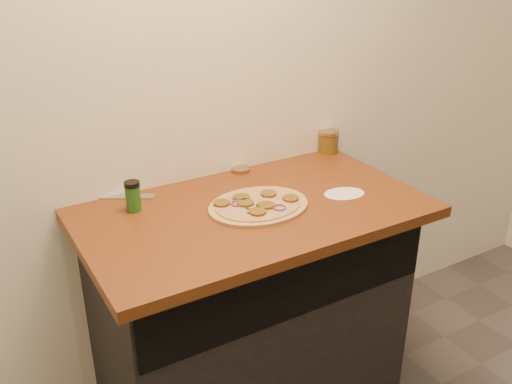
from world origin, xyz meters
TOP-DOWN VIEW (x-y plane):
  - cabinet at (0.00, 1.45)m, footprint 1.10×0.60m
  - countertop at (0.00, 1.42)m, footprint 1.20×0.70m
  - pizza at (0.01, 1.41)m, footprint 0.36×0.36m
  - chefs_knife at (-0.42, 1.76)m, footprint 0.28×0.18m
  - mason_jar_lid at (0.12, 1.72)m, footprint 0.09×0.09m
  - salsa_jar at (0.55, 1.72)m, footprint 0.09×0.09m
  - spice_shaker at (-0.37, 1.60)m, footprint 0.05×0.05m
  - flour_spill at (0.34, 1.34)m, footprint 0.18×0.18m

SIDE VIEW (x-z plane):
  - cabinet at x=0.00m, z-range 0.00..0.86m
  - countertop at x=0.00m, z-range 0.86..0.90m
  - flour_spill at x=0.34m, z-range 0.90..0.90m
  - chefs_knife at x=-0.42m, z-range 0.90..0.91m
  - mason_jar_lid at x=0.12m, z-range 0.90..0.92m
  - pizza at x=0.01m, z-range 0.90..0.92m
  - salsa_jar at x=0.55m, z-range 0.90..1.00m
  - spice_shaker at x=-0.37m, z-range 0.90..1.01m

